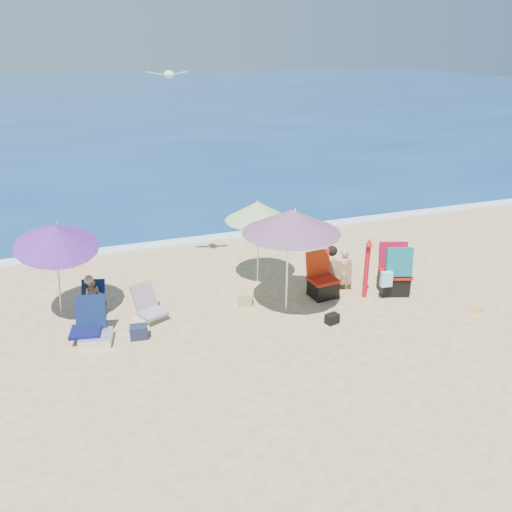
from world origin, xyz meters
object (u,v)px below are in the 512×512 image
object	(u,v)px
umbrella_striped	(258,211)
camp_chair_right	(394,276)
chair_navy	(93,330)
person_center	(339,269)
person_left	(93,296)
seagull	(169,74)
furled_umbrella	(367,265)
umbrella_blue	(56,236)
camp_chair_left	(322,283)
umbrella_turquoise	(292,221)
chair_rainbow	(150,309)

from	to	relation	value
umbrella_striped	camp_chair_right	world-z (taller)	umbrella_striped
chair_navy	person_center	size ratio (longest dim) A/B	0.86
chair_navy	person_center	distance (m)	5.46
chair_navy	person_left	size ratio (longest dim) A/B	0.98
person_left	seagull	bearing A→B (deg)	27.04
seagull	person_center	bearing A→B (deg)	-27.18
camp_chair_right	umbrella_striped	bearing A→B (deg)	149.59
furled_umbrella	person_left	distance (m)	5.84
umbrella_blue	person_center	world-z (taller)	umbrella_blue
camp_chair_left	chair_navy	bearing A→B (deg)	-177.42
person_left	seagull	xyz separation A→B (m)	(2.05, 1.04, 4.24)
chair_navy	seagull	distance (m)	5.36
umbrella_blue	person_left	xyz separation A→B (m)	(0.53, 0.04, -1.40)
umbrella_turquoise	chair_rainbow	world-z (taller)	umbrella_turquoise
umbrella_striped	chair_navy	xyz separation A→B (m)	(-3.82, -1.40, -1.54)
umbrella_striped	chair_rainbow	bearing A→B (deg)	-161.79
chair_navy	chair_rainbow	bearing A→B (deg)	24.38
chair_navy	person_left	xyz separation A→B (m)	(0.09, 1.08, 0.18)
furled_umbrella	seagull	bearing A→B (deg)	148.08
umbrella_blue	person_left	bearing A→B (deg)	4.44
seagull	umbrella_blue	bearing A→B (deg)	-157.12
person_center	chair_navy	bearing A→B (deg)	-175.50
umbrella_blue	chair_navy	distance (m)	1.95
umbrella_turquoise	umbrella_striped	xyz separation A→B (m)	(-0.14, 1.59, -0.26)
umbrella_turquoise	chair_navy	bearing A→B (deg)	177.19
furled_umbrella	camp_chair_right	bearing A→B (deg)	-2.32
camp_chair_left	person_left	bearing A→B (deg)	169.92
camp_chair_left	person_left	xyz separation A→B (m)	(-4.83, 0.86, 0.09)
seagull	camp_chair_left	bearing A→B (deg)	-34.34
furled_umbrella	chair_navy	world-z (taller)	furled_umbrella
camp_chair_right	person_center	xyz separation A→B (m)	(-1.06, 0.61, 0.06)
umbrella_blue	person_center	distance (m)	6.05
umbrella_striped	camp_chair_right	distance (m)	3.38
chair_navy	furled_umbrella	bearing A→B (deg)	-1.46
furled_umbrella	chair_navy	distance (m)	5.82
camp_chair_right	camp_chair_left	bearing A→B (deg)	165.79
person_left	seagull	world-z (taller)	seagull
umbrella_striped	camp_chair_left	xyz separation A→B (m)	(1.11, -1.18, -1.45)
furled_umbrella	chair_navy	xyz separation A→B (m)	(-5.79, 0.15, -0.56)
umbrella_striped	furled_umbrella	size ratio (longest dim) A/B	1.41
camp_chair_left	camp_chair_right	distance (m)	1.63
furled_umbrella	chair_rainbow	distance (m)	4.72
furled_umbrella	chair_rainbow	size ratio (longest dim) A/B	1.70
camp_chair_left	umbrella_striped	bearing A→B (deg)	133.30
camp_chair_right	person_center	size ratio (longest dim) A/B	1.18
umbrella_blue	chair_navy	world-z (taller)	umbrella_blue
furled_umbrella	seagull	xyz separation A→B (m)	(-3.65, 2.27, 3.86)
camp_chair_right	person_center	distance (m)	1.22
chair_rainbow	person_center	xyz separation A→B (m)	(4.29, -0.09, 0.30)
umbrella_blue	camp_chair_left	distance (m)	5.62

